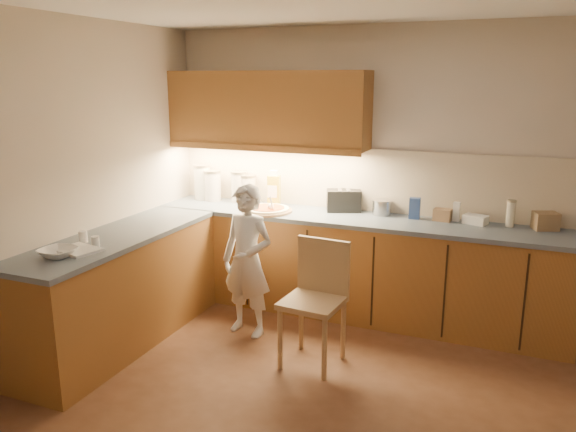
# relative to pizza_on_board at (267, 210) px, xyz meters

# --- Properties ---
(room) EXTENTS (4.54, 4.50, 2.62)m
(room) POSITION_rel_pizza_on_board_xyz_m (1.17, -1.58, 0.74)
(room) COLOR #53301C
(room) RESTS_ON ground
(l_counter) EXTENTS (3.77, 2.62, 0.92)m
(l_counter) POSITION_rel_pizza_on_board_xyz_m (0.25, -0.33, -0.48)
(l_counter) COLOR #8F5C29
(l_counter) RESTS_ON ground
(backsplash) EXTENTS (3.75, 0.02, 0.58)m
(backsplash) POSITION_rel_pizza_on_board_xyz_m (0.79, 0.41, 0.27)
(backsplash) COLOR beige
(backsplash) RESTS_ON l_counter
(upper_cabinets) EXTENTS (1.95, 0.36, 0.73)m
(upper_cabinets) POSITION_rel_pizza_on_board_xyz_m (-0.11, 0.24, 0.91)
(upper_cabinets) COLOR #8F5C29
(upper_cabinets) RESTS_ON ground
(pizza_on_board) EXTENTS (0.47, 0.47, 0.19)m
(pizza_on_board) POSITION_rel_pizza_on_board_xyz_m (0.00, 0.00, 0.00)
(pizza_on_board) COLOR #A27B51
(pizza_on_board) RESTS_ON l_counter
(child) EXTENTS (0.51, 0.38, 1.29)m
(child) POSITION_rel_pizza_on_board_xyz_m (0.10, -0.63, -0.30)
(child) COLOR white
(child) RESTS_ON ground
(wooden_chair) EXTENTS (0.46, 0.46, 0.95)m
(wooden_chair) POSITION_rel_pizza_on_board_xyz_m (0.80, -0.86, -0.39)
(wooden_chair) COLOR tan
(wooden_chair) RESTS_ON ground
(mixing_bowl) EXTENTS (0.25, 0.25, 0.06)m
(mixing_bowl) POSITION_rel_pizza_on_board_xyz_m (-0.78, -1.79, 0.01)
(mixing_bowl) COLOR white
(mixing_bowl) RESTS_ON l_counter
(canister_a) EXTENTS (0.18, 0.18, 0.36)m
(canister_a) POSITION_rel_pizza_on_board_xyz_m (-0.85, 0.27, 0.16)
(canister_a) COLOR white
(canister_a) RESTS_ON l_counter
(canister_b) EXTENTS (0.18, 0.18, 0.31)m
(canister_b) POSITION_rel_pizza_on_board_xyz_m (-0.72, 0.25, 0.14)
(canister_b) COLOR white
(canister_b) RESTS_ON l_counter
(canister_c) EXTENTS (0.17, 0.17, 0.31)m
(canister_c) POSITION_rel_pizza_on_board_xyz_m (-0.43, 0.28, 0.14)
(canister_c) COLOR beige
(canister_c) RESTS_ON l_counter
(canister_d) EXTENTS (0.17, 0.17, 0.28)m
(canister_d) POSITION_rel_pizza_on_board_xyz_m (-0.35, 0.30, 0.12)
(canister_d) COLOR silver
(canister_d) RESTS_ON l_counter
(oil_jug) EXTENTS (0.13, 0.10, 0.35)m
(oil_jug) POSITION_rel_pizza_on_board_xyz_m (-0.04, 0.26, 0.14)
(oil_jug) COLOR #AE9C22
(oil_jug) RESTS_ON l_counter
(toaster) EXTENTS (0.36, 0.28, 0.21)m
(toaster) POSITION_rel_pizza_on_board_xyz_m (0.65, 0.30, 0.08)
(toaster) COLOR black
(toaster) RESTS_ON l_counter
(steel_pot) EXTENTS (0.18, 0.18, 0.14)m
(steel_pot) POSITION_rel_pizza_on_board_xyz_m (1.01, 0.30, 0.05)
(steel_pot) COLOR #A1A2A6
(steel_pot) RESTS_ON l_counter
(blue_box) EXTENTS (0.10, 0.07, 0.19)m
(blue_box) POSITION_rel_pizza_on_board_xyz_m (1.32, 0.26, 0.07)
(blue_box) COLOR #314D95
(blue_box) RESTS_ON l_counter
(card_box_a) EXTENTS (0.16, 0.12, 0.11)m
(card_box_a) POSITION_rel_pizza_on_board_xyz_m (1.56, 0.28, 0.03)
(card_box_a) COLOR #977451
(card_box_a) RESTS_ON l_counter
(white_bottle) EXTENTS (0.06, 0.06, 0.17)m
(white_bottle) POSITION_rel_pizza_on_board_xyz_m (1.67, 0.32, 0.06)
(white_bottle) COLOR white
(white_bottle) RESTS_ON l_counter
(flat_pack) EXTENTS (0.22, 0.18, 0.08)m
(flat_pack) POSITION_rel_pizza_on_board_xyz_m (1.83, 0.28, 0.02)
(flat_pack) COLOR white
(flat_pack) RESTS_ON l_counter
(tall_jar) EXTENTS (0.07, 0.07, 0.23)m
(tall_jar) POSITION_rel_pizza_on_board_xyz_m (2.11, 0.28, 0.10)
(tall_jar) COLOR white
(tall_jar) RESTS_ON l_counter
(card_box_b) EXTENTS (0.23, 0.20, 0.14)m
(card_box_b) POSITION_rel_pizza_on_board_xyz_m (2.38, 0.30, 0.05)
(card_box_b) COLOR #987851
(card_box_b) RESTS_ON l_counter
(dough_cloth) EXTENTS (0.34, 0.29, 0.02)m
(dough_cloth) POSITION_rel_pizza_on_board_xyz_m (-0.74, -1.65, -0.01)
(dough_cloth) COLOR white
(dough_cloth) RESTS_ON l_counter
(spice_jar_a) EXTENTS (0.08, 0.08, 0.09)m
(spice_jar_a) POSITION_rel_pizza_on_board_xyz_m (-0.87, -1.45, 0.02)
(spice_jar_a) COLOR white
(spice_jar_a) RESTS_ON l_counter
(spice_jar_b) EXTENTS (0.07, 0.07, 0.08)m
(spice_jar_b) POSITION_rel_pizza_on_board_xyz_m (-0.70, -1.51, 0.02)
(spice_jar_b) COLOR silver
(spice_jar_b) RESTS_ON l_counter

